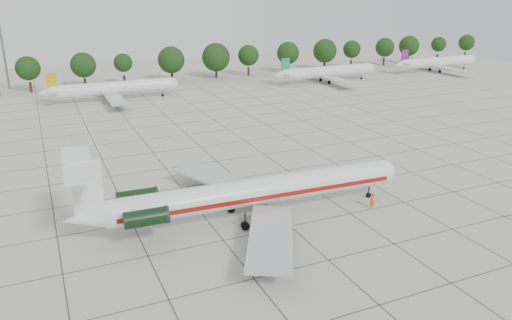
{
  "coord_description": "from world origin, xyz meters",
  "views": [
    {
      "loc": [
        -24.06,
        -52.21,
        25.42
      ],
      "look_at": [
        1.61,
        4.96,
        3.5
      ],
      "focal_mm": 35.0,
      "sensor_mm": 36.0,
      "label": 1
    }
  ],
  "objects_px": {
    "bg_airliner_c": "(114,88)",
    "floodlight_mast": "(0,33)",
    "ground_crew": "(372,200)",
    "bg_airliner_d": "(328,72)",
    "main_airliner": "(242,193)",
    "bg_airliner_e": "(438,62)"
  },
  "relations": [
    {
      "from": "bg_airliner_e",
      "to": "floodlight_mast",
      "type": "relative_size",
      "value": 1.11
    },
    {
      "from": "bg_airliner_c",
      "to": "floodlight_mast",
      "type": "height_order",
      "value": "floodlight_mast"
    },
    {
      "from": "main_airliner",
      "to": "bg_airliner_e",
      "type": "bearing_deg",
      "value": 39.1
    },
    {
      "from": "bg_airliner_c",
      "to": "bg_airliner_d",
      "type": "distance_m",
      "value": 57.98
    },
    {
      "from": "main_airliner",
      "to": "bg_airliner_e",
      "type": "relative_size",
      "value": 1.4
    },
    {
      "from": "bg_airliner_d",
      "to": "bg_airliner_e",
      "type": "bearing_deg",
      "value": 2.67
    },
    {
      "from": "ground_crew",
      "to": "floodlight_mast",
      "type": "relative_size",
      "value": 0.08
    },
    {
      "from": "ground_crew",
      "to": "bg_airliner_d",
      "type": "bearing_deg",
      "value": -134.31
    },
    {
      "from": "bg_airliner_c",
      "to": "bg_airliner_e",
      "type": "distance_m",
      "value": 99.33
    },
    {
      "from": "bg_airliner_c",
      "to": "floodlight_mast",
      "type": "xyz_separation_m",
      "value": [
        -22.78,
        25.88,
        11.37
      ]
    },
    {
      "from": "bg_airliner_e",
      "to": "bg_airliner_d",
      "type": "bearing_deg",
      "value": -177.33
    },
    {
      "from": "main_airliner",
      "to": "bg_airliner_d",
      "type": "bearing_deg",
      "value": 54.19
    },
    {
      "from": "bg_airliner_d",
      "to": "floodlight_mast",
      "type": "distance_m",
      "value": 85.63
    },
    {
      "from": "main_airliner",
      "to": "ground_crew",
      "type": "relative_size",
      "value": 19.66
    },
    {
      "from": "ground_crew",
      "to": "bg_airliner_d",
      "type": "relative_size",
      "value": 0.07
    },
    {
      "from": "floodlight_mast",
      "to": "main_airliner",
      "type": "bearing_deg",
      "value": -75.02
    },
    {
      "from": "main_airliner",
      "to": "bg_airliner_d",
      "type": "height_order",
      "value": "main_airliner"
    },
    {
      "from": "bg_airliner_d",
      "to": "floodlight_mast",
      "type": "relative_size",
      "value": 1.11
    },
    {
      "from": "main_airliner",
      "to": "floodlight_mast",
      "type": "relative_size",
      "value": 1.56
    },
    {
      "from": "main_airliner",
      "to": "floodlight_mast",
      "type": "distance_m",
      "value": 100.26
    },
    {
      "from": "bg_airliner_e",
      "to": "floodlight_mast",
      "type": "height_order",
      "value": "floodlight_mast"
    },
    {
      "from": "ground_crew",
      "to": "bg_airliner_e",
      "type": "relative_size",
      "value": 0.07
    }
  ]
}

